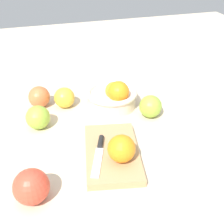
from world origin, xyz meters
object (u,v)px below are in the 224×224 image
object	(u,v)px
apple_front_left	(39,97)
apple_front_left_2	(38,117)
knife	(99,150)
apple_front_right	(31,187)
bowl	(113,96)
orange_on_board	(121,149)
apple_front_left_3	(64,98)
apple_back_left	(150,106)
cutting_board	(112,153)

from	to	relation	value
apple_front_left	apple_front_left_2	xyz separation A→B (m)	(0.13, -0.02, 0.00)
knife	apple_front_right	size ratio (longest dim) A/B	1.85
bowl	orange_on_board	xyz separation A→B (m)	(0.29, -0.07, 0.01)
bowl	apple_front_right	size ratio (longest dim) A/B	2.14
knife	apple_front_left_3	world-z (taller)	apple_front_left_3
bowl	apple_front_left_3	distance (m)	0.16
knife	apple_front_left_2	world-z (taller)	apple_front_left_2
knife	apple_back_left	bearing A→B (deg)	125.83
apple_front_left_2	apple_front_left_3	xyz separation A→B (m)	(-0.10, 0.10, -0.00)
apple_front_left_2	cutting_board	bearing A→B (deg)	42.32
knife	apple_front_left_2	size ratio (longest dim) A/B	2.07
orange_on_board	apple_front_left_2	xyz separation A→B (m)	(-0.24, -0.19, -0.02)
cutting_board	apple_back_left	world-z (taller)	apple_back_left
cutting_board	apple_back_left	xyz separation A→B (m)	(-0.15, 0.17, 0.03)
apple_front_left	apple_front_left_3	bearing A→B (deg)	71.46
apple_front_left_3	apple_back_left	bearing A→B (deg)	61.22
apple_front_right	apple_front_left_3	bearing A→B (deg)	160.97
cutting_board	orange_on_board	world-z (taller)	orange_on_board
bowl	orange_on_board	size ratio (longest dim) A/B	2.45
cutting_board	bowl	bearing A→B (deg)	162.74
cutting_board	apple_front_left	world-z (taller)	apple_front_left
knife	apple_front_right	bearing A→B (deg)	-61.13
bowl	apple_front_left_2	world-z (taller)	bowl
apple_front_left_2	apple_front_right	xyz separation A→B (m)	(0.29, -0.04, 0.00)
orange_on_board	apple_front_left	world-z (taller)	orange_on_board
apple_front_left	apple_front_right	distance (m)	0.42
bowl	apple_front_right	world-z (taller)	bowl
orange_on_board	apple_back_left	bearing A→B (deg)	140.50
orange_on_board	apple_front_left	size ratio (longest dim) A/B	0.98
bowl	apple_back_left	xyz separation A→B (m)	(0.09, 0.10, -0.00)
knife	apple_front_left_3	xyz separation A→B (m)	(-0.29, -0.05, 0.01)
bowl	knife	distance (m)	0.27
bowl	apple_front_right	distance (m)	0.45
knife	apple_front_left	bearing A→B (deg)	-158.31
cutting_board	apple_front_left_3	world-z (taller)	apple_front_left_3
cutting_board	apple_back_left	bearing A→B (deg)	131.53
apple_front_left	apple_front_right	xyz separation A→B (m)	(0.42, -0.05, 0.00)
bowl	apple_front_left_2	distance (m)	0.26
bowl	apple_front_left	world-z (taller)	bowl
cutting_board	apple_front_left_3	xyz separation A→B (m)	(-0.29, -0.08, 0.03)
apple_front_left_3	orange_on_board	bearing A→B (deg)	15.00
bowl	apple_front_left_3	xyz separation A→B (m)	(-0.05, -0.16, -0.01)
apple_front_right	apple_back_left	bearing A→B (deg)	122.74
orange_on_board	apple_front_right	xyz separation A→B (m)	(0.05, -0.22, -0.01)
apple_back_left	apple_front_left	bearing A→B (deg)	-116.46
cutting_board	apple_front_right	xyz separation A→B (m)	(0.09, -0.21, 0.03)
orange_on_board	apple_front_left_3	distance (m)	0.35
apple_back_left	apple_front_left_2	bearing A→B (deg)	-96.17
bowl	knife	size ratio (longest dim) A/B	1.16
bowl	apple_front_left_3	bearing A→B (deg)	-106.10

